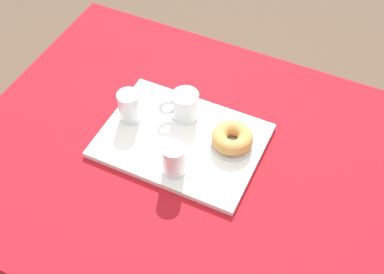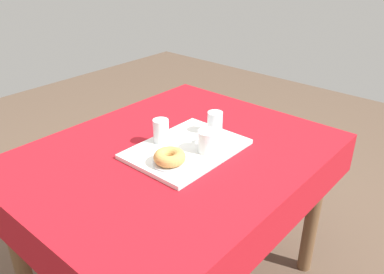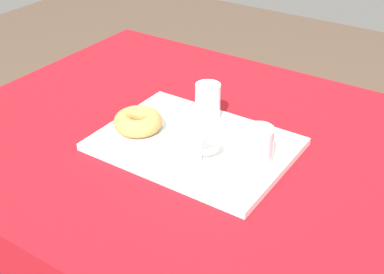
{
  "view_description": "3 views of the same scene",
  "coord_description": "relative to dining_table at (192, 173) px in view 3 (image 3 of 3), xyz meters",
  "views": [
    {
      "loc": [
        -0.37,
        0.75,
        1.81
      ],
      "look_at": [
        0.0,
        -0.05,
        0.75
      ],
      "focal_mm": 47.89,
      "sensor_mm": 36.0,
      "label": 1
    },
    {
      "loc": [
        -0.93,
        -0.9,
        1.45
      ],
      "look_at": [
        0.04,
        -0.05,
        0.79
      ],
      "focal_mm": 36.6,
      "sensor_mm": 36.0,
      "label": 2
    },
    {
      "loc": [
        0.57,
        -0.86,
        1.37
      ],
      "look_at": [
        0.02,
        -0.03,
        0.75
      ],
      "focal_mm": 48.05,
      "sensor_mm": 36.0,
      "label": 3
    }
  ],
  "objects": [
    {
      "name": "water_glass_near",
      "position": [
        0.19,
        -0.04,
        0.17
      ],
      "size": [
        0.06,
        0.06,
        0.09
      ],
      "color": "white",
      "rests_on": "serving_tray"
    },
    {
      "name": "sugar_donut_left",
      "position": [
        -0.1,
        -0.08,
        0.15
      ],
      "size": [
        0.11,
        0.11,
        0.04
      ],
      "primitive_type": "torus",
      "color": "tan",
      "rests_on": "donut_plate_left"
    },
    {
      "name": "water_glass_far",
      "position": [
        0.0,
        0.07,
        0.16
      ],
      "size": [
        0.06,
        0.06,
        0.09
      ],
      "color": "white",
      "rests_on": "serving_tray"
    },
    {
      "name": "serving_tray",
      "position": [
        0.03,
        -0.04,
        0.11
      ],
      "size": [
        0.43,
        0.31,
        0.02
      ],
      "primitive_type": "cube",
      "color": "white",
      "rests_on": "dining_table"
    },
    {
      "name": "dining_table",
      "position": [
        0.0,
        0.0,
        0.0
      ],
      "size": [
        1.19,
        0.95,
        0.73
      ],
      "color": "#A8141E",
      "rests_on": "ground"
    },
    {
      "name": "tea_mug_left",
      "position": [
        0.06,
        -0.12,
        0.16
      ],
      "size": [
        0.1,
        0.09,
        0.08
      ],
      "color": "white",
      "rests_on": "serving_tray"
    },
    {
      "name": "donut_plate_left",
      "position": [
        -0.1,
        -0.08,
        0.13
      ],
      "size": [
        0.12,
        0.12,
        0.01
      ],
      "primitive_type": "cylinder",
      "color": "silver",
      "rests_on": "serving_tray"
    }
  ]
}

